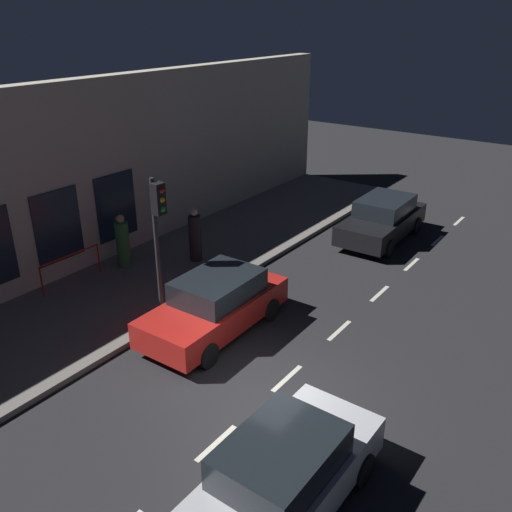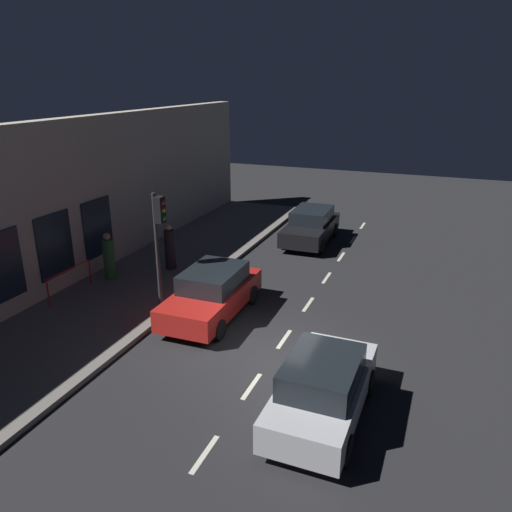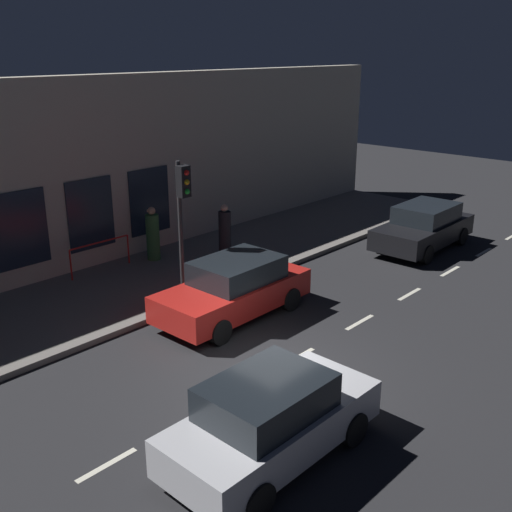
{
  "view_description": "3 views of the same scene",
  "coord_description": "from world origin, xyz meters",
  "px_view_note": "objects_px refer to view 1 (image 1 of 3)",
  "views": [
    {
      "loc": [
        -5.57,
        7.96,
        7.85
      ],
      "look_at": [
        2.0,
        -2.52,
        2.07
      ],
      "focal_mm": 38.41,
      "sensor_mm": 36.0,
      "label": 1
    },
    {
      "loc": [
        -4.07,
        11.6,
        7.38
      ],
      "look_at": [
        1.39,
        -2.22,
        2.05
      ],
      "focal_mm": 35.14,
      "sensor_mm": 36.0,
      "label": 2
    },
    {
      "loc": [
        -7.8,
        8.87,
        6.81
      ],
      "look_at": [
        2.44,
        -2.24,
        1.61
      ],
      "focal_mm": 42.67,
      "sensor_mm": 36.0,
      "label": 3
    }
  ],
  "objects_px": {
    "parked_car_2": "(216,305)",
    "pedestrian_1": "(123,243)",
    "traffic_light": "(158,219)",
    "parked_car_1": "(284,474)",
    "pedestrian_0": "(195,237)",
    "parked_car_0": "(382,219)"
  },
  "relations": [
    {
      "from": "traffic_light",
      "to": "pedestrian_0",
      "type": "distance_m",
      "value": 3.95
    },
    {
      "from": "pedestrian_0",
      "to": "pedestrian_1",
      "type": "distance_m",
      "value": 2.36
    },
    {
      "from": "traffic_light",
      "to": "parked_car_2",
      "type": "height_order",
      "value": "traffic_light"
    },
    {
      "from": "traffic_light",
      "to": "parked_car_1",
      "type": "xyz_separation_m",
      "value": [
        -6.36,
        3.6,
        -2.08
      ]
    },
    {
      "from": "traffic_light",
      "to": "parked_car_0",
      "type": "bearing_deg",
      "value": -106.25
    },
    {
      "from": "parked_car_1",
      "to": "pedestrian_0",
      "type": "bearing_deg",
      "value": 140.3
    },
    {
      "from": "parked_car_1",
      "to": "parked_car_2",
      "type": "height_order",
      "value": "same"
    },
    {
      "from": "parked_car_2",
      "to": "pedestrian_1",
      "type": "bearing_deg",
      "value": -14.2
    },
    {
      "from": "traffic_light",
      "to": "parked_car_0",
      "type": "distance_m",
      "value": 9.47
    },
    {
      "from": "traffic_light",
      "to": "parked_car_1",
      "type": "height_order",
      "value": "traffic_light"
    },
    {
      "from": "parked_car_1",
      "to": "pedestrian_0",
      "type": "xyz_separation_m",
      "value": [
        7.92,
        -6.69,
        0.2
      ]
    },
    {
      "from": "parked_car_1",
      "to": "parked_car_2",
      "type": "distance_m",
      "value": 6.0
    },
    {
      "from": "parked_car_0",
      "to": "pedestrian_1",
      "type": "height_order",
      "value": "pedestrian_1"
    },
    {
      "from": "traffic_light",
      "to": "parked_car_2",
      "type": "distance_m",
      "value": 2.7
    },
    {
      "from": "parked_car_1",
      "to": "parked_car_2",
      "type": "bearing_deg",
      "value": 141.19
    },
    {
      "from": "traffic_light",
      "to": "parked_car_1",
      "type": "relative_size",
      "value": 0.93
    },
    {
      "from": "traffic_light",
      "to": "pedestrian_0",
      "type": "height_order",
      "value": "traffic_light"
    },
    {
      "from": "traffic_light",
      "to": "pedestrian_0",
      "type": "bearing_deg",
      "value": -63.17
    },
    {
      "from": "traffic_light",
      "to": "parked_car_2",
      "type": "bearing_deg",
      "value": -173.34
    },
    {
      "from": "parked_car_1",
      "to": "pedestrian_0",
      "type": "distance_m",
      "value": 10.37
    },
    {
      "from": "parked_car_0",
      "to": "parked_car_1",
      "type": "bearing_deg",
      "value": 105.73
    },
    {
      "from": "parked_car_1",
      "to": "pedestrian_1",
      "type": "xyz_separation_m",
      "value": [
        9.53,
        -4.97,
        0.17
      ]
    }
  ]
}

